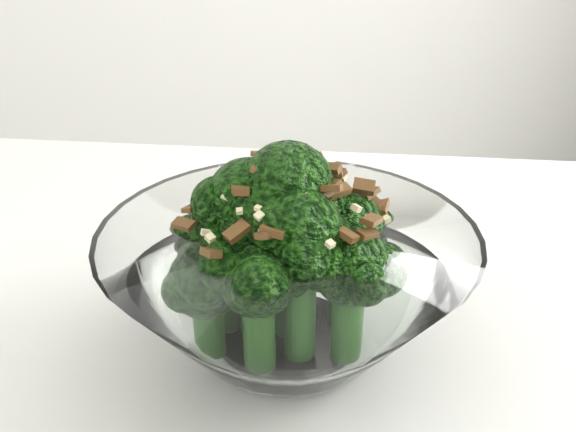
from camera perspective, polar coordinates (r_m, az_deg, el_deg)
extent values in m
cube|color=white|center=(0.45, 11.15, -15.97)|extent=(1.41, 1.19, 0.04)
cylinder|color=white|center=(1.07, -23.60, -14.96)|extent=(0.04, 0.04, 0.71)
cylinder|color=white|center=(0.45, 0.00, -11.04)|extent=(0.10, 0.10, 0.01)
cylinder|color=#225717|center=(0.40, -2.58, -10.40)|extent=(0.02, 0.02, 0.06)
sphere|color=#1D530F|center=(0.38, -2.70, -5.66)|extent=(0.05, 0.05, 0.05)
cylinder|color=#225717|center=(0.41, 5.28, -9.42)|extent=(0.02, 0.02, 0.06)
sphere|color=#1D530F|center=(0.39, 5.54, -4.52)|extent=(0.05, 0.05, 0.05)
cylinder|color=#225717|center=(0.47, 4.74, -4.54)|extent=(0.02, 0.02, 0.05)
sphere|color=#1D530F|center=(0.46, 4.90, -0.87)|extent=(0.04, 0.04, 0.04)
cylinder|color=#225717|center=(0.40, 1.07, -7.92)|extent=(0.02, 0.02, 0.08)
sphere|color=#1D530F|center=(0.38, 1.14, -1.33)|extent=(0.05, 0.05, 0.05)
cylinder|color=#225717|center=(0.43, -3.26, -5.32)|extent=(0.02, 0.02, 0.08)
sphere|color=#1D530F|center=(0.40, -3.47, 1.36)|extent=(0.06, 0.06, 0.06)
cylinder|color=#225717|center=(0.42, -7.03, -9.77)|extent=(0.02, 0.02, 0.04)
sphere|color=#1D530F|center=(0.40, -7.30, -5.88)|extent=(0.05, 0.05, 0.05)
cylinder|color=#225717|center=(0.42, 0.00, -5.04)|extent=(0.02, 0.02, 0.09)
sphere|color=#1D530F|center=(0.39, 0.00, 2.59)|extent=(0.06, 0.06, 0.06)
cylinder|color=#225717|center=(0.44, 4.90, -5.95)|extent=(0.02, 0.02, 0.06)
sphere|color=#1D530F|center=(0.42, 5.13, -0.84)|extent=(0.05, 0.05, 0.05)
cylinder|color=#225717|center=(0.44, -5.53, -6.47)|extent=(0.02, 0.02, 0.06)
sphere|color=#1D530F|center=(0.41, -5.79, -1.49)|extent=(0.05, 0.05, 0.05)
cube|color=brown|center=(0.42, -4.71, 4.02)|extent=(0.02, 0.02, 0.01)
cube|color=brown|center=(0.41, 6.76, 2.61)|extent=(0.02, 0.02, 0.01)
cube|color=brown|center=(0.38, 3.66, 2.30)|extent=(0.02, 0.02, 0.01)
cube|color=brown|center=(0.38, 7.49, -0.36)|extent=(0.02, 0.01, 0.01)
cube|color=brown|center=(0.36, 1.43, 1.01)|extent=(0.02, 0.02, 0.01)
cube|color=brown|center=(0.41, 7.26, 2.01)|extent=(0.02, 0.01, 0.01)
cube|color=brown|center=(0.40, 3.82, 4.23)|extent=(0.02, 0.01, 0.01)
cube|color=brown|center=(0.45, 3.93, 3.32)|extent=(0.02, 0.01, 0.01)
cube|color=brown|center=(0.44, -2.49, 3.88)|extent=(0.02, 0.02, 0.01)
cube|color=brown|center=(0.42, -2.44, 4.82)|extent=(0.02, 0.01, 0.01)
cube|color=brown|center=(0.42, -3.96, 3.59)|extent=(0.01, 0.01, 0.01)
cube|color=brown|center=(0.42, 7.60, 1.29)|extent=(0.01, 0.02, 0.01)
cube|color=brown|center=(0.37, -4.28, 2.30)|extent=(0.01, 0.01, 0.01)
cube|color=brown|center=(0.38, 1.00, 4.97)|extent=(0.02, 0.02, 0.01)
cube|color=brown|center=(0.42, 1.95, 4.90)|extent=(0.02, 0.02, 0.01)
cube|color=brown|center=(0.39, -2.27, 5.46)|extent=(0.01, 0.01, 0.01)
cube|color=brown|center=(0.43, 0.48, 4.47)|extent=(0.02, 0.01, 0.01)
cube|color=brown|center=(0.42, 4.08, 3.47)|extent=(0.02, 0.01, 0.01)
cube|color=brown|center=(0.36, -4.55, -1.38)|extent=(0.02, 0.01, 0.01)
cube|color=brown|center=(0.39, -9.26, -0.72)|extent=(0.02, 0.02, 0.01)
cube|color=brown|center=(0.37, 3.63, 2.49)|extent=(0.02, 0.02, 0.01)
cube|color=brown|center=(0.42, 8.26, 0.74)|extent=(0.02, 0.02, 0.01)
cube|color=brown|center=(0.35, -1.43, -1.40)|extent=(0.02, 0.01, 0.01)
cube|color=brown|center=(0.44, -5.35, 3.35)|extent=(0.01, 0.01, 0.01)
cube|color=brown|center=(0.37, 7.05, -1.56)|extent=(0.01, 0.01, 0.01)
cube|color=brown|center=(0.40, -8.51, 0.75)|extent=(0.01, 0.01, 0.01)
cube|color=brown|center=(0.41, 4.35, 3.67)|extent=(0.01, 0.02, 0.01)
cube|color=brown|center=(0.45, -2.79, 3.63)|extent=(0.01, 0.02, 0.01)
cube|color=brown|center=(0.46, -4.39, 2.86)|extent=(0.02, 0.01, 0.01)
cube|color=brown|center=(0.36, -1.68, -1.63)|extent=(0.02, 0.02, 0.01)
cube|color=brown|center=(0.37, -2.04, 3.66)|extent=(0.02, 0.02, 0.01)
cube|color=brown|center=(0.37, 4.98, -1.51)|extent=(0.02, 0.02, 0.01)
cube|color=brown|center=(0.36, -6.87, -3.25)|extent=(0.01, 0.02, 0.01)
cube|color=brown|center=(0.39, -0.49, 5.90)|extent=(0.02, 0.01, 0.01)
cube|color=brown|center=(0.42, 3.37, 3.87)|extent=(0.02, 0.02, 0.01)
cube|color=brown|center=(0.38, 4.47, 2.24)|extent=(0.02, 0.01, 0.01)
cube|color=brown|center=(0.45, -6.53, 1.80)|extent=(0.02, 0.01, 0.01)
cube|color=brown|center=(0.42, 6.66, 2.07)|extent=(0.01, 0.02, 0.00)
cube|color=beige|center=(0.35, 3.78, -2.49)|extent=(0.01, 0.01, 0.00)
cube|color=beige|center=(0.37, -4.33, 0.44)|extent=(0.00, 0.00, 0.00)
cube|color=beige|center=(0.38, 7.10, -0.24)|extent=(0.01, 0.01, 0.00)
cube|color=beige|center=(0.38, -7.33, -1.47)|extent=(0.01, 0.01, 0.01)
cube|color=beige|center=(0.36, -2.55, 0.00)|extent=(0.01, 0.01, 0.01)
cube|color=beige|center=(0.36, -2.69, 0.69)|extent=(0.01, 0.01, 0.00)
cube|color=beige|center=(0.36, -2.17, -1.34)|extent=(0.01, 0.01, 0.01)
cube|color=beige|center=(0.36, 2.21, 0.24)|extent=(0.00, 0.00, 0.00)
cube|color=beige|center=(0.36, 1.23, 1.71)|extent=(0.01, 0.01, 0.01)
cube|color=beige|center=(0.40, -0.62, 5.98)|extent=(0.01, 0.01, 0.01)
cube|color=beige|center=(0.44, 4.87, 3.39)|extent=(0.01, 0.01, 0.01)
cube|color=beige|center=(0.40, -2.57, 5.03)|extent=(0.01, 0.01, 0.01)
cube|color=beige|center=(0.38, 6.08, 0.70)|extent=(0.01, 0.01, 0.01)
cube|color=beige|center=(0.44, -4.82, 3.54)|extent=(0.01, 0.01, 0.00)
cube|color=beige|center=(0.40, -5.49, 3.06)|extent=(0.01, 0.01, 0.00)
cube|color=beige|center=(0.42, -5.87, 3.05)|extent=(0.01, 0.01, 0.01)
cube|color=beige|center=(0.45, -2.44, 3.44)|extent=(0.01, 0.01, 0.00)
cube|color=beige|center=(0.45, -2.73, 3.44)|extent=(0.01, 0.01, 0.01)
cube|color=beige|center=(0.44, -6.45, 2.46)|extent=(0.00, 0.01, 0.00)
cube|color=beige|center=(0.45, -3.87, 3.35)|extent=(0.01, 0.01, 0.01)
cube|color=beige|center=(0.38, -5.48, 1.65)|extent=(0.01, 0.01, 0.01)
cube|color=beige|center=(0.39, 8.72, -0.29)|extent=(0.01, 0.01, 0.00)
cube|color=beige|center=(0.44, -3.69, 3.82)|extent=(0.01, 0.01, 0.00)
cube|color=beige|center=(0.43, 1.66, 4.62)|extent=(0.01, 0.01, 0.01)
cube|color=beige|center=(0.37, -6.93, -1.94)|extent=(0.01, 0.01, 0.01)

